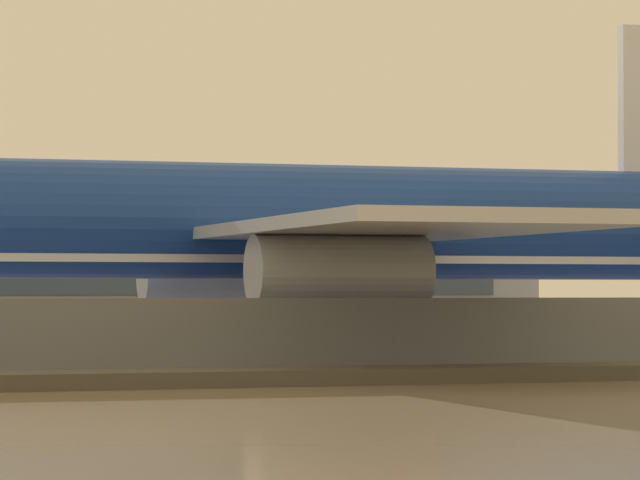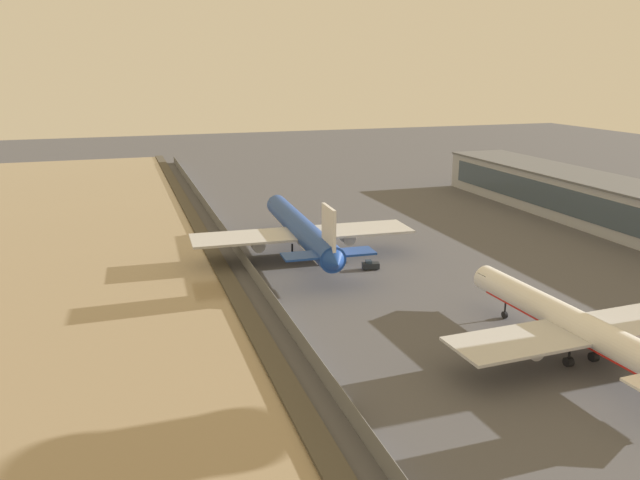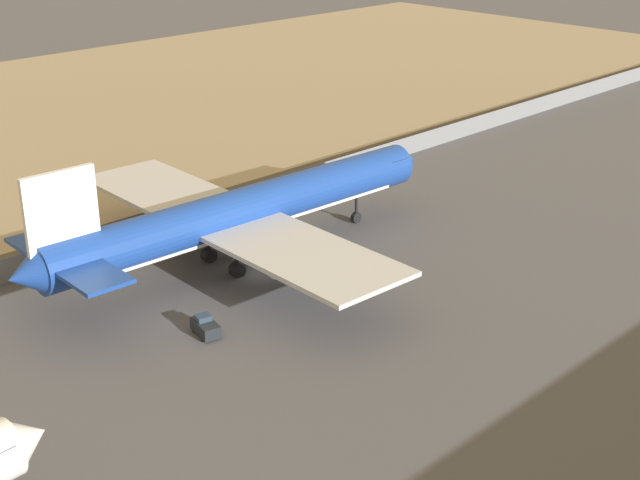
% 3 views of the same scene
% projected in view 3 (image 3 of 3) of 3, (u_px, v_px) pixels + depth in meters
% --- Properties ---
extents(ground_plane, '(500.00, 500.00, 0.00)m').
position_uv_depth(ground_plane, '(260.00, 273.00, 91.52)').
color(ground_plane, '#4C4C51').
extents(shoreline_seawall, '(320.00, 3.00, 0.50)m').
position_uv_depth(shoreline_seawall, '(146.00, 219.00, 104.95)').
color(shoreline_seawall, '#474238').
rests_on(shoreline_seawall, ground).
extents(perimeter_fence, '(280.00, 0.10, 2.68)m').
position_uv_depth(perimeter_fence, '(168.00, 220.00, 101.56)').
color(perimeter_fence, slate).
rests_on(perimeter_fence, ground).
extents(cargo_jet_blue, '(51.68, 44.45, 14.52)m').
position_uv_depth(cargo_jet_blue, '(240.00, 213.00, 92.04)').
color(cargo_jet_blue, '#193D93').
rests_on(cargo_jet_blue, ground).
extents(baggage_tug, '(2.23, 3.46, 1.80)m').
position_uv_depth(baggage_tug, '(205.00, 327.00, 79.26)').
color(baggage_tug, '#1E2328').
rests_on(baggage_tug, ground).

